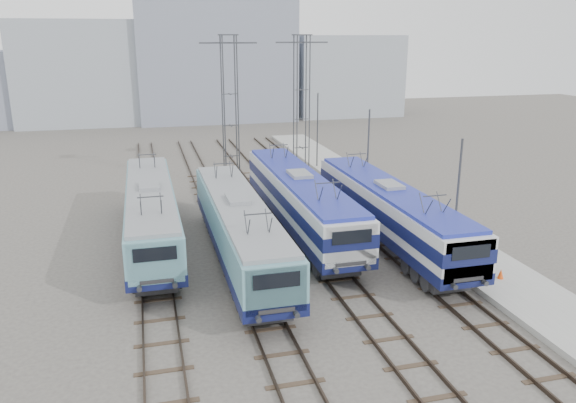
# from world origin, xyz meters

# --- Properties ---
(ground) EXTENTS (160.00, 160.00, 0.00)m
(ground) POSITION_xyz_m (0.00, 0.00, 0.00)
(ground) COLOR #514C47
(platform) EXTENTS (4.00, 70.00, 0.30)m
(platform) POSITION_xyz_m (10.20, 8.00, 0.15)
(platform) COLOR #9E9E99
(platform) RESTS_ON ground
(locomotive_far_left) EXTENTS (2.75, 17.34, 3.26)m
(locomotive_far_left) POSITION_xyz_m (-6.75, 9.33, 2.17)
(locomotive_far_left) COLOR #111647
(locomotive_far_left) RESTS_ON ground
(locomotive_center_left) EXTENTS (2.75, 17.38, 3.27)m
(locomotive_center_left) POSITION_xyz_m (-2.25, 5.31, 2.17)
(locomotive_center_left) COLOR #111647
(locomotive_center_left) RESTS_ON ground
(locomotive_center_right) EXTENTS (2.86, 18.10, 3.40)m
(locomotive_center_right) POSITION_xyz_m (2.25, 9.32, 2.31)
(locomotive_center_right) COLOR #111647
(locomotive_center_right) RESTS_ON ground
(locomotive_far_right) EXTENTS (2.75, 17.36, 3.26)m
(locomotive_far_right) POSITION_xyz_m (6.75, 6.08, 2.22)
(locomotive_far_right) COLOR #111647
(locomotive_far_right) RESTS_ON ground
(catenary_tower_west) EXTENTS (4.50, 1.20, 12.00)m
(catenary_tower_west) POSITION_xyz_m (0.00, 22.00, 6.64)
(catenary_tower_west) COLOR #3F4247
(catenary_tower_west) RESTS_ON ground
(catenary_tower_east) EXTENTS (4.50, 1.20, 12.00)m
(catenary_tower_east) POSITION_xyz_m (6.50, 24.00, 6.64)
(catenary_tower_east) COLOR #3F4247
(catenary_tower_east) RESTS_ON ground
(mast_front) EXTENTS (0.12, 0.12, 7.00)m
(mast_front) POSITION_xyz_m (8.60, 2.00, 3.50)
(mast_front) COLOR #3F4247
(mast_front) RESTS_ON ground
(mast_mid) EXTENTS (0.12, 0.12, 7.00)m
(mast_mid) POSITION_xyz_m (8.60, 14.00, 3.50)
(mast_mid) COLOR #3F4247
(mast_mid) RESTS_ON ground
(mast_rear) EXTENTS (0.12, 0.12, 7.00)m
(mast_rear) POSITION_xyz_m (8.60, 26.00, 3.50)
(mast_rear) COLOR #3F4247
(mast_rear) RESTS_ON ground
(safety_cone) EXTENTS (0.31, 0.31, 0.50)m
(safety_cone) POSITION_xyz_m (9.89, -0.44, 0.55)
(safety_cone) COLOR #EC4A10
(safety_cone) RESTS_ON platform
(building_west) EXTENTS (18.00, 12.00, 14.00)m
(building_west) POSITION_xyz_m (-14.00, 62.00, 7.00)
(building_west) COLOR #98A1AB
(building_west) RESTS_ON ground
(building_center) EXTENTS (22.00, 14.00, 18.00)m
(building_center) POSITION_xyz_m (4.00, 62.00, 9.00)
(building_center) COLOR gray
(building_center) RESTS_ON ground
(building_east) EXTENTS (16.00, 12.00, 12.00)m
(building_east) POSITION_xyz_m (24.00, 62.00, 6.00)
(building_east) COLOR #98A1AB
(building_east) RESTS_ON ground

